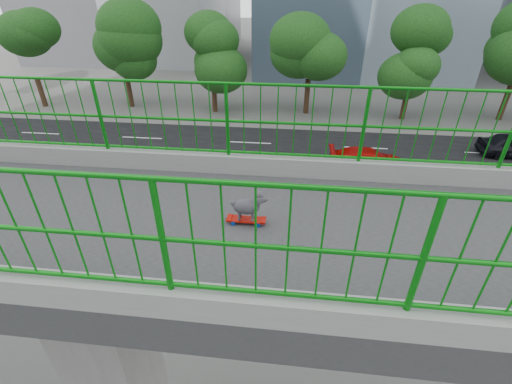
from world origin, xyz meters
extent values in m
cube|color=black|center=(-13.00, 0.00, 0.01)|extent=(18.00, 90.00, 0.02)
cube|color=#2D2D2F|center=(0.00, 0.00, 6.75)|extent=(3.00, 24.00, 0.50)
cube|color=slate|center=(0.00, 0.00, 3.25)|extent=(1.20, 1.20, 6.50)
cube|color=gray|center=(-1.40, 0.00, 7.15)|extent=(0.20, 24.00, 0.30)
cylinder|color=#0D7912|center=(-1.40, 0.00, 8.40)|extent=(0.04, 24.00, 0.04)
cylinder|color=#0D7912|center=(-1.40, 0.00, 7.85)|extent=(0.04, 24.00, 0.04)
cylinder|color=#0D7912|center=(-1.40, 0.00, 7.85)|extent=(0.06, 0.06, 1.10)
cylinder|color=black|center=(-25.50, -20.00, 1.31)|extent=(0.44, 0.44, 2.62)
ellipsoid|color=#0F3911|center=(-25.50, -20.00, 4.33)|extent=(4.00, 4.00, 3.40)
cylinder|color=black|center=(-26.40, -12.00, 1.49)|extent=(0.44, 0.44, 2.97)
ellipsoid|color=#0F3911|center=(-26.40, -12.00, 5.01)|extent=(4.80, 4.80, 4.08)
cylinder|color=black|center=(-25.80, -4.00, 1.36)|extent=(0.44, 0.44, 2.73)
ellipsoid|color=#0F3911|center=(-25.80, -4.00, 4.51)|extent=(4.20, 4.20, 3.57)
cylinder|color=black|center=(-26.20, 4.00, 1.43)|extent=(0.44, 0.44, 2.87)
ellipsoid|color=#0F3911|center=(-26.20, 4.00, 4.82)|extent=(4.60, 4.60, 3.91)
cylinder|color=black|center=(-25.60, 12.00, 1.33)|extent=(0.44, 0.44, 2.66)
ellipsoid|color=#0F3911|center=(-25.60, 12.00, 4.36)|extent=(4.00, 4.00, 3.40)
cylinder|color=black|center=(-26.30, 20.00, 1.50)|extent=(0.44, 0.44, 3.01)
cube|color=red|center=(-0.03, 2.47, 7.06)|extent=(0.15, 0.49, 0.02)
cube|color=#99999E|center=(-0.03, 2.31, 7.04)|extent=(0.09, 0.03, 0.02)
cylinder|color=#07319B|center=(-0.10, 2.31, 7.03)|extent=(0.03, 0.06, 0.06)
sphere|color=yellow|center=(-0.10, 2.31, 7.03)|extent=(0.02, 0.02, 0.02)
cylinder|color=#07319B|center=(0.03, 2.31, 7.03)|extent=(0.03, 0.06, 0.06)
sphere|color=yellow|center=(0.03, 2.31, 7.03)|extent=(0.02, 0.02, 0.02)
cube|color=#99999E|center=(-0.03, 2.62, 7.04)|extent=(0.09, 0.03, 0.02)
cylinder|color=#07319B|center=(-0.09, 2.62, 7.03)|extent=(0.03, 0.06, 0.06)
sphere|color=yellow|center=(-0.09, 2.62, 7.03)|extent=(0.02, 0.02, 0.02)
cylinder|color=#07319B|center=(0.03, 2.62, 7.03)|extent=(0.03, 0.06, 0.06)
sphere|color=yellow|center=(0.03, 2.62, 7.03)|extent=(0.02, 0.02, 0.02)
ellipsoid|color=#322F35|center=(-0.03, 2.47, 7.25)|extent=(0.19, 0.30, 0.20)
sphere|color=#322F35|center=(-0.03, 2.63, 7.38)|extent=(0.13, 0.13, 0.13)
sphere|color=black|center=(-0.03, 2.72, 7.36)|extent=(0.02, 0.02, 0.02)
sphere|color=#322F35|center=(-0.03, 2.31, 7.29)|extent=(0.07, 0.07, 0.07)
cylinder|color=#322F35|center=(-0.07, 2.55, 7.13)|extent=(0.03, 0.03, 0.12)
cylinder|color=#322F35|center=(0.01, 2.55, 7.13)|extent=(0.03, 0.03, 0.12)
cylinder|color=#322F35|center=(-0.08, 2.38, 7.13)|extent=(0.03, 0.03, 0.12)
cylinder|color=#322F35|center=(0.01, 2.38, 7.13)|extent=(0.03, 0.03, 0.12)
imported|color=#BD0B07|center=(-9.20, 2.94, 0.65)|extent=(1.38, 3.95, 1.30)
imported|color=black|center=(-12.40, -1.07, 0.68)|extent=(2.27, 4.92, 1.37)
imported|color=#BD0B07|center=(-15.60, 7.54, 0.67)|extent=(1.89, 4.65, 1.35)
imported|color=#BD0B07|center=(-9.20, -4.98, 0.79)|extent=(2.63, 5.70, 1.59)
camera|label=1|loc=(3.44, 2.99, 9.58)|focal=24.03mm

